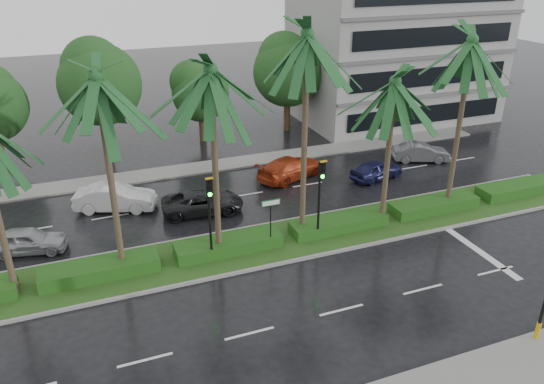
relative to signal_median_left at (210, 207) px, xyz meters
name	(u,v)px	position (x,y,z in m)	size (l,w,h in m)	color
ground	(293,251)	(4.00, -0.30, -3.00)	(120.00, 120.00, 0.00)	black
far_sidewalk	(224,165)	(4.00, 11.70, -2.94)	(40.00, 2.00, 0.12)	slate
median	(285,240)	(4.00, 0.70, -2.92)	(36.00, 4.00, 0.15)	gray
hedge	(286,234)	(4.00, 0.70, -2.55)	(35.20, 1.40, 0.60)	#234E16
lane_markings	(352,244)	(7.04, -0.73, -2.99)	(34.00, 13.06, 0.01)	silver
palm_row	(261,83)	(2.75, 0.72, 5.18)	(26.30, 4.20, 10.81)	#433626
signal_median_left	(210,207)	(0.00, 0.00, 0.00)	(0.34, 0.42, 4.36)	black
signal_median_right	(320,189)	(5.50, 0.00, 0.00)	(0.34, 0.42, 4.36)	black
street_sign	(271,212)	(3.00, 0.18, -0.87)	(0.95, 0.09, 2.60)	black
bg_trees	(213,75)	(5.05, 17.29, 1.91)	(33.14, 5.67, 8.19)	#322317
building	(396,46)	(21.00, 17.70, 3.00)	(16.00, 10.00, 12.00)	gray
car_silver	(27,240)	(-8.07, 4.34, -2.37)	(3.69, 1.48, 1.26)	#9C9FA4
car_white	(115,198)	(-3.57, 7.51, -2.26)	(4.48, 1.56, 1.48)	#BEBEBE
car_darkgrey	(203,202)	(0.93, 5.38, -2.37)	(4.53, 2.09, 1.26)	black
car_red	(291,168)	(7.44, 8.10, -2.30)	(4.81, 1.95, 1.40)	#982C10
car_blue	(376,170)	(12.50, 5.98, -2.38)	(3.65, 1.47, 1.24)	#151841
car_grey	(421,152)	(17.00, 7.54, -2.36)	(3.85, 1.34, 1.27)	#595B5F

